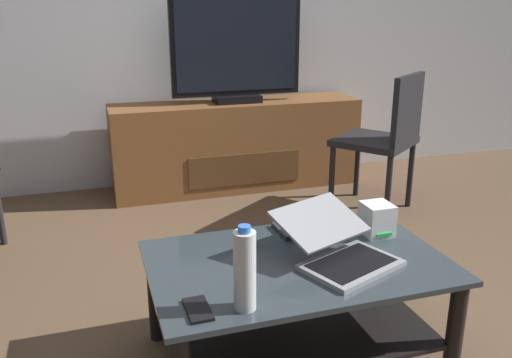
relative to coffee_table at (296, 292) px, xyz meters
The scene contains 10 objects.
ground_plane 0.29m from the coffee_table, 79.41° to the left, with size 7.68×7.68×0.00m, color brown.
coffee_table is the anchor object (origin of this frame).
media_cabinet 2.06m from the coffee_table, 80.24° to the left, with size 1.77×0.43×0.63m.
television 2.16m from the coffee_table, 80.14° to the left, with size 0.91×0.20×0.75m.
dining_chair 1.69m from the coffee_table, 48.66° to the left, with size 0.62×0.62×0.89m.
laptop 0.23m from the coffee_table, 22.06° to the right, with size 0.44×0.47×0.17m.
router_box 0.45m from the coffee_table, 16.70° to the left, with size 0.11×0.12×0.13m.
water_bottle_near 0.45m from the coffee_table, 137.13° to the right, with size 0.07×0.07×0.27m.
cell_phone 0.49m from the coffee_table, 151.39° to the right, with size 0.07×0.14×0.01m, color black.
tv_remote 0.28m from the coffee_table, 81.37° to the left, with size 0.04×0.16×0.02m, color #2D2D30.
Camera 1 is at (-0.68, -1.66, 1.29)m, focal length 37.80 mm.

